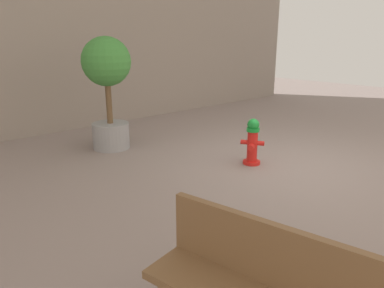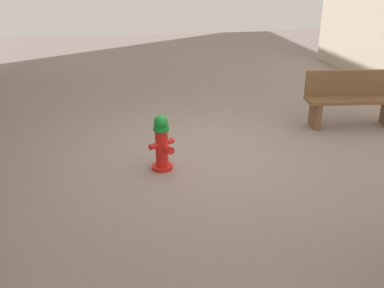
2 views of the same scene
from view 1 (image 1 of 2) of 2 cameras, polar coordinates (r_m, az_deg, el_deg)
name	(u,v)px [view 1 (image 1 of 2)]	position (r m, az deg, el deg)	size (l,w,h in m)	color
ground_plane	(289,166)	(6.21, 15.29, -3.45)	(23.40, 23.40, 0.00)	gray
fire_hydrant	(252,142)	(6.08, 9.61, 0.35)	(0.38, 0.36, 0.79)	red
planter_tree	(107,81)	(6.90, -13.33, 9.75)	(0.90, 0.90, 2.10)	gray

